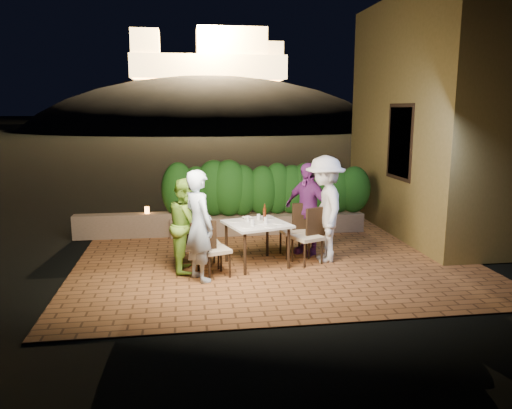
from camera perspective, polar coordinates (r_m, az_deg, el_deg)
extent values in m
plane|color=black|center=(8.77, 2.58, -6.95)|extent=(400.00, 400.00, 0.00)
cube|color=brown|center=(9.26, 1.99, -6.34)|extent=(7.00, 6.00, 0.15)
cube|color=olive|center=(11.45, 18.95, 9.47)|extent=(1.60, 5.00, 5.00)
cube|color=black|center=(10.68, 16.25, 6.87)|extent=(0.08, 1.00, 1.40)
cube|color=black|center=(10.67, 16.20, 6.88)|extent=(0.06, 1.15, 1.55)
cube|color=#7A644E|center=(10.93, 1.36, -2.16)|extent=(4.20, 0.55, 0.40)
cube|color=#7A644E|center=(10.84, -14.49, -2.35)|extent=(2.20, 0.30, 0.50)
ellipsoid|color=black|center=(68.62, -5.26, 5.24)|extent=(52.00, 40.00, 22.00)
cylinder|color=white|center=(8.22, -0.95, -2.54)|extent=(0.23, 0.23, 0.01)
cylinder|color=white|center=(8.63, -2.46, -1.91)|extent=(0.21, 0.21, 0.01)
cylinder|color=white|center=(8.48, 2.59, -2.15)|extent=(0.19, 0.19, 0.01)
cylinder|color=white|center=(8.83, 1.38, -1.61)|extent=(0.20, 0.20, 0.01)
cylinder|color=white|center=(8.51, 0.25, -2.09)|extent=(0.23, 0.23, 0.01)
cylinder|color=white|center=(8.26, 1.61, -2.48)|extent=(0.24, 0.24, 0.01)
cylinder|color=silver|center=(8.31, -0.42, -2.04)|extent=(0.07, 0.07, 0.11)
cylinder|color=silver|center=(8.62, -0.95, -1.63)|extent=(0.06, 0.06, 0.10)
cylinder|color=silver|center=(8.46, 1.11, -1.82)|extent=(0.06, 0.06, 0.11)
cylinder|color=silver|center=(8.73, 0.30, -1.43)|extent=(0.06, 0.06, 0.11)
imported|color=white|center=(8.78, -0.99, -1.57)|extent=(0.22, 0.22, 0.04)
imported|color=#A7BFD7|center=(7.81, -6.53, -2.43)|extent=(0.67, 0.76, 1.75)
imported|color=#8CC93F|center=(8.32, -7.91, -2.33)|extent=(0.59, 0.76, 1.55)
imported|color=silver|center=(8.82, 7.86, -0.52)|extent=(0.78, 1.26, 1.88)
imported|color=#6C2879|center=(9.24, 5.85, -0.49)|extent=(0.92, 1.05, 1.71)
cylinder|color=orange|center=(10.74, -12.36, -0.63)|extent=(0.10, 0.10, 0.14)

